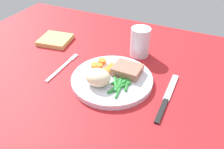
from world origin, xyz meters
TOP-DOWN VIEW (x-y plane):
  - dining_table at (0.00, 0.00)cm, footprint 120.00×90.00cm
  - dinner_plate at (2.18, 1.80)cm, footprint 23.30×23.30cm
  - meat_portion at (5.33, 5.47)cm, footprint 8.04×6.57cm
  - mashed_potatoes at (0.08, -2.39)cm, footprint 7.04×6.16cm
  - carrot_slices at (-1.88, 4.43)cm, footprint 7.60×7.63cm
  - green_beans at (5.72, -0.39)cm, footprint 5.81×10.87cm
  - fork at (-14.87, 1.55)cm, footprint 1.44×16.60cm
  - knife at (18.32, 1.52)cm, footprint 1.70×20.50cm
  - water_glass at (4.20, 19.28)cm, footprint 6.45×6.45cm
  - napkin at (-27.02, 14.55)cm, footprint 12.19×11.72cm

SIDE VIEW (x-z plane):
  - dining_table at x=0.00cm, z-range 0.00..2.00cm
  - knife at x=18.32cm, z-range 1.88..2.52cm
  - fork at x=-14.87cm, z-range 2.00..2.40cm
  - dinner_plate at x=2.18cm, z-range 2.00..3.60cm
  - napkin at x=-27.02cm, z-range 2.00..3.61cm
  - green_beans at x=5.72cm, z-range 3.55..4.42cm
  - carrot_slices at x=-1.88cm, z-range 3.51..4.73cm
  - meat_portion at x=5.33cm, z-range 3.60..6.00cm
  - mashed_potatoes at x=0.08cm, z-range 3.60..8.01cm
  - water_glass at x=4.20cm, z-range 1.27..10.93cm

